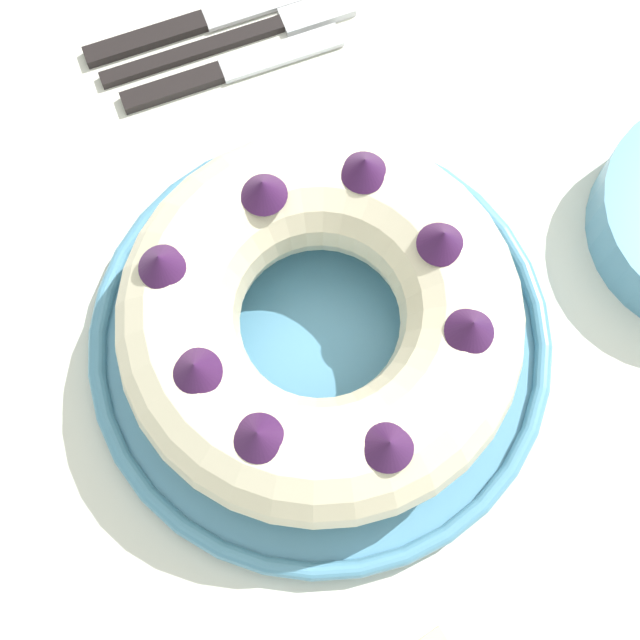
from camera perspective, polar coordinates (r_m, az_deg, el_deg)
name	(u,v)px	position (r m, az deg, el deg)	size (l,w,h in m)	color
ground_plane	(319,468)	(1.36, -0.07, -9.47)	(8.00, 8.00, 0.00)	#4C4742
dining_table	(318,349)	(0.70, -0.13, -1.86)	(1.59, 1.07, 0.74)	silver
serving_dish	(320,341)	(0.62, 0.00, -1.38)	(0.32, 0.32, 0.02)	#518EB2
bundt_cake	(320,320)	(0.57, 0.00, 0.03)	(0.26, 0.26, 0.10)	beige
fork	(247,34)	(0.73, -4.67, 17.75)	(0.02, 0.21, 0.01)	black
serving_knife	(200,22)	(0.74, -7.67, 18.36)	(0.02, 0.22, 0.01)	black
cake_knife	(218,74)	(0.72, -6.56, 15.40)	(0.02, 0.18, 0.01)	black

